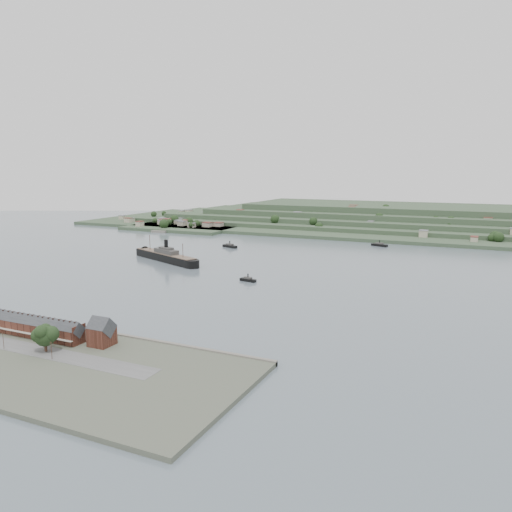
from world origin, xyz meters
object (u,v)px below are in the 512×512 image
at_px(gabled_building, 102,333).
at_px(fig_tree, 45,335).
at_px(tugboat, 248,280).
at_px(steamship, 164,256).
at_px(terrace_row, 37,327).

height_order(gabled_building, fig_tree, gabled_building).
xyz_separation_m(tugboat, fig_tree, (-17.30, -174.55, 8.53)).
bearing_deg(steamship, tugboat, -22.68).
distance_m(steamship, fig_tree, 237.48).
xyz_separation_m(terrace_row, steamship, (-70.02, 206.07, -2.45)).
bearing_deg(terrace_row, fig_tree, -33.51).
relative_size(tugboat, fig_tree, 1.05).
bearing_deg(gabled_building, terrace_row, -173.88).
bearing_deg(steamship, fig_tree, -67.63).
relative_size(steamship, fig_tree, 7.16).
height_order(terrace_row, steamship, steamship).
distance_m(gabled_building, fig_tree, 24.57).
height_order(terrace_row, gabled_building, gabled_building).
relative_size(gabled_building, steamship, 0.15).
height_order(steamship, fig_tree, steamship).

